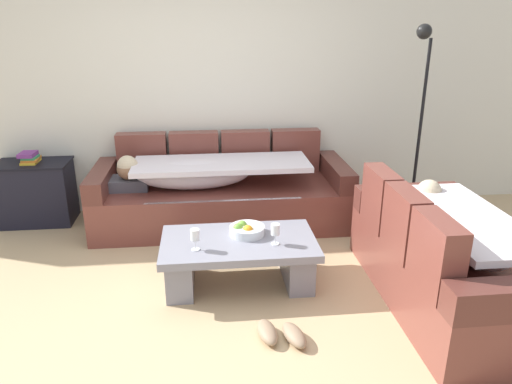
{
  "coord_description": "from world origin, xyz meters",
  "views": [
    {
      "loc": [
        0.04,
        -2.94,
        2.0
      ],
      "look_at": [
        0.46,
        1.0,
        0.55
      ],
      "focal_mm": 33.54,
      "sensor_mm": 36.0,
      "label": 1
    }
  ],
  "objects_px": {
    "floor_lamp": "(419,113)",
    "coffee_table": "(239,256)",
    "couch_near_window": "(447,259)",
    "wine_glass_near_right": "(275,230)",
    "pair_of_shoes": "(281,334)",
    "couch_along_wall": "(218,193)",
    "wine_glass_near_left": "(195,236)",
    "fruit_bowl": "(246,230)",
    "side_cabinet": "(36,193)",
    "book_stack_on_cabinet": "(30,158)"
  },
  "relations": [
    {
      "from": "couch_near_window",
      "to": "wine_glass_near_right",
      "type": "distance_m",
      "value": 1.27
    },
    {
      "from": "pair_of_shoes",
      "to": "side_cabinet",
      "type": "bearing_deg",
      "value": 134.9
    },
    {
      "from": "couch_along_wall",
      "to": "wine_glass_near_right",
      "type": "height_order",
      "value": "couch_along_wall"
    },
    {
      "from": "couch_along_wall",
      "to": "floor_lamp",
      "type": "xyz_separation_m",
      "value": [
        1.99,
        -0.1,
        0.79
      ]
    },
    {
      "from": "couch_near_window",
      "to": "side_cabinet",
      "type": "xyz_separation_m",
      "value": [
        -3.46,
        1.84,
        -0.01
      ]
    },
    {
      "from": "wine_glass_near_right",
      "to": "side_cabinet",
      "type": "bearing_deg",
      "value": 145.29
    },
    {
      "from": "wine_glass_near_left",
      "to": "floor_lamp",
      "type": "height_order",
      "value": "floor_lamp"
    },
    {
      "from": "fruit_bowl",
      "to": "wine_glass_near_right",
      "type": "relative_size",
      "value": 1.69
    },
    {
      "from": "wine_glass_near_right",
      "to": "fruit_bowl",
      "type": "bearing_deg",
      "value": 136.25
    },
    {
      "from": "couch_near_window",
      "to": "coffee_table",
      "type": "height_order",
      "value": "couch_near_window"
    },
    {
      "from": "couch_near_window",
      "to": "side_cabinet",
      "type": "height_order",
      "value": "couch_near_window"
    },
    {
      "from": "couch_along_wall",
      "to": "coffee_table",
      "type": "xyz_separation_m",
      "value": [
        0.12,
        -1.22,
        -0.09
      ]
    },
    {
      "from": "wine_glass_near_left",
      "to": "pair_of_shoes",
      "type": "distance_m",
      "value": 0.94
    },
    {
      "from": "floor_lamp",
      "to": "pair_of_shoes",
      "type": "bearing_deg",
      "value": -131.44
    },
    {
      "from": "wine_glass_near_left",
      "to": "wine_glass_near_right",
      "type": "bearing_deg",
      "value": 2.81
    },
    {
      "from": "couch_along_wall",
      "to": "wine_glass_near_left",
      "type": "xyz_separation_m",
      "value": [
        -0.21,
        -1.35,
        0.17
      ]
    },
    {
      "from": "wine_glass_near_left",
      "to": "book_stack_on_cabinet",
      "type": "distance_m",
      "value": 2.28
    },
    {
      "from": "wine_glass_near_left",
      "to": "coffee_table",
      "type": "bearing_deg",
      "value": 22.27
    },
    {
      "from": "wine_glass_near_left",
      "to": "pair_of_shoes",
      "type": "relative_size",
      "value": 0.49
    },
    {
      "from": "couch_along_wall",
      "to": "book_stack_on_cabinet",
      "type": "relative_size",
      "value": 10.87
    },
    {
      "from": "coffee_table",
      "to": "book_stack_on_cabinet",
      "type": "distance_m",
      "value": 2.48
    },
    {
      "from": "couch_along_wall",
      "to": "side_cabinet",
      "type": "distance_m",
      "value": 1.85
    },
    {
      "from": "fruit_bowl",
      "to": "side_cabinet",
      "type": "xyz_separation_m",
      "value": [
        -2.03,
        1.35,
        -0.1
      ]
    },
    {
      "from": "couch_along_wall",
      "to": "couch_near_window",
      "type": "xyz_separation_m",
      "value": [
        1.62,
        -1.61,
        0.01
      ]
    },
    {
      "from": "wine_glass_near_left",
      "to": "pair_of_shoes",
      "type": "bearing_deg",
      "value": -48.19
    },
    {
      "from": "couch_near_window",
      "to": "fruit_bowl",
      "type": "bearing_deg",
      "value": 71.3
    },
    {
      "from": "floor_lamp",
      "to": "coffee_table",
      "type": "bearing_deg",
      "value": -149.09
    },
    {
      "from": "couch_near_window",
      "to": "wine_glass_near_left",
      "type": "xyz_separation_m",
      "value": [
        -1.83,
        0.26,
        0.16
      ]
    },
    {
      "from": "floor_lamp",
      "to": "fruit_bowl",
      "type": "bearing_deg",
      "value": -150.25
    },
    {
      "from": "couch_along_wall",
      "to": "book_stack_on_cabinet",
      "type": "distance_m",
      "value": 1.9
    },
    {
      "from": "couch_along_wall",
      "to": "coffee_table",
      "type": "relative_size",
      "value": 2.1
    },
    {
      "from": "pair_of_shoes",
      "to": "coffee_table",
      "type": "bearing_deg",
      "value": 106.25
    },
    {
      "from": "side_cabinet",
      "to": "couch_along_wall",
      "type": "bearing_deg",
      "value": -6.95
    },
    {
      "from": "wine_glass_near_right",
      "to": "couch_along_wall",
      "type": "bearing_deg",
      "value": 106.57
    },
    {
      "from": "pair_of_shoes",
      "to": "wine_glass_near_left",
      "type": "bearing_deg",
      "value": 131.81
    },
    {
      "from": "wine_glass_near_right",
      "to": "side_cabinet",
      "type": "distance_m",
      "value": 2.72
    },
    {
      "from": "side_cabinet",
      "to": "pair_of_shoes",
      "type": "xyz_separation_m",
      "value": [
        2.18,
        -2.19,
        -0.28
      ]
    },
    {
      "from": "couch_near_window",
      "to": "fruit_bowl",
      "type": "relative_size",
      "value": 6.44
    },
    {
      "from": "wine_glass_near_right",
      "to": "couch_near_window",
      "type": "bearing_deg",
      "value": -13.28
    },
    {
      "from": "fruit_bowl",
      "to": "wine_glass_near_left",
      "type": "height_order",
      "value": "wine_glass_near_left"
    },
    {
      "from": "coffee_table",
      "to": "floor_lamp",
      "type": "height_order",
      "value": "floor_lamp"
    },
    {
      "from": "book_stack_on_cabinet",
      "to": "couch_near_window",
      "type": "bearing_deg",
      "value": -27.9
    },
    {
      "from": "book_stack_on_cabinet",
      "to": "floor_lamp",
      "type": "relative_size",
      "value": 0.12
    },
    {
      "from": "fruit_bowl",
      "to": "pair_of_shoes",
      "type": "height_order",
      "value": "fruit_bowl"
    },
    {
      "from": "coffee_table",
      "to": "wine_glass_near_right",
      "type": "bearing_deg",
      "value": -21.38
    },
    {
      "from": "couch_near_window",
      "to": "floor_lamp",
      "type": "distance_m",
      "value": 1.74
    },
    {
      "from": "wine_glass_near_right",
      "to": "pair_of_shoes",
      "type": "bearing_deg",
      "value": -94.64
    },
    {
      "from": "wine_glass_near_left",
      "to": "fruit_bowl",
      "type": "bearing_deg",
      "value": 29.48
    },
    {
      "from": "coffee_table",
      "to": "fruit_bowl",
      "type": "xyz_separation_m",
      "value": [
        0.07,
        0.09,
        0.18
      ]
    },
    {
      "from": "fruit_bowl",
      "to": "pair_of_shoes",
      "type": "relative_size",
      "value": 0.82
    }
  ]
}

